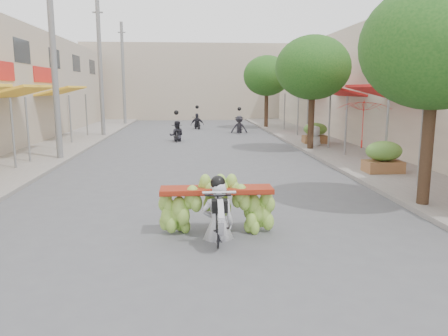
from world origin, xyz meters
TOP-DOWN VIEW (x-y plane):
  - ground at (0.00, 0.00)m, footprint 120.00×120.00m
  - sidewalk_left at (-7.00, 15.00)m, footprint 4.00×60.00m
  - sidewalk_right at (7.00, 15.00)m, footprint 4.00×60.00m
  - far_building at (0.00, 38.00)m, footprint 20.00×6.00m
  - utility_pole_mid at (-5.40, 12.00)m, footprint 0.60×0.24m
  - utility_pole_far at (-5.40, 21.00)m, footprint 0.60×0.24m
  - utility_pole_back at (-5.40, 30.00)m, footprint 0.60×0.24m
  - street_tree_near at (5.40, 4.00)m, footprint 3.40×3.40m
  - street_tree_mid at (5.40, 14.00)m, footprint 3.40×3.40m
  - street_tree_far at (5.40, 26.00)m, footprint 3.40×3.40m
  - produce_crate_mid at (6.20, 8.00)m, footprint 1.20×0.88m
  - produce_crate_far at (6.20, 16.00)m, footprint 1.20×0.88m
  - banana_motorbike at (0.34, 2.34)m, footprint 2.21×1.86m
  - market_umbrella at (6.10, 9.56)m, footprint 2.35×2.35m
  - pedestrian at (5.91, 15.06)m, footprint 1.10×0.98m
  - bg_motorbike_a at (-0.92, 18.36)m, footprint 0.80×1.55m
  - bg_motorbike_b at (3.04, 22.65)m, footprint 1.12×1.96m
  - bg_motorbike_c at (0.35, 25.86)m, footprint 1.06×1.59m

SIDE VIEW (x-z plane):
  - ground at x=0.00m, z-range 0.00..0.00m
  - sidewalk_left at x=-7.00m, z-range 0.00..0.12m
  - sidewalk_right at x=7.00m, z-range 0.00..0.12m
  - banana_motorbike at x=0.34m, z-range -0.35..1.75m
  - produce_crate_mid at x=6.20m, z-range 0.13..1.29m
  - produce_crate_far at x=6.20m, z-range 0.13..1.29m
  - bg_motorbike_a at x=-0.92m, z-range -0.22..1.73m
  - bg_motorbike_c at x=0.35m, z-range -0.16..1.79m
  - bg_motorbike_b at x=3.04m, z-range -0.15..1.80m
  - pedestrian at x=5.91m, z-range 0.12..2.04m
  - market_umbrella at x=6.10m, z-range 1.60..3.37m
  - far_building at x=0.00m, z-range 0.00..7.00m
  - street_tree_near at x=5.40m, z-range 1.16..6.41m
  - street_tree_mid at x=5.40m, z-range 1.16..6.41m
  - street_tree_far at x=5.40m, z-range 1.16..6.41m
  - utility_pole_mid at x=-5.40m, z-range 0.03..8.03m
  - utility_pole_far at x=-5.40m, z-range 0.03..8.03m
  - utility_pole_back at x=-5.40m, z-range 0.03..8.03m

